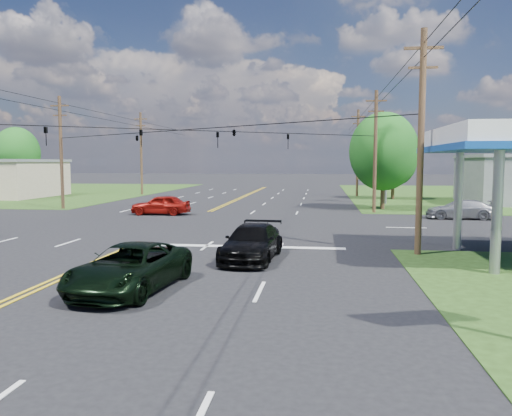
# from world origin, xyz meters

# --- Properties ---
(ground) EXTENTS (280.00, 280.00, 0.00)m
(ground) POSITION_xyz_m (0.00, 12.00, 0.00)
(ground) COLOR black
(ground) RESTS_ON ground
(stop_bar) EXTENTS (10.00, 0.50, 0.02)m
(stop_bar) POSITION_xyz_m (5.00, 4.00, 0.00)
(stop_bar) COLOR silver
(stop_bar) RESTS_ON ground
(pole_se) EXTENTS (1.60, 0.28, 9.50)m
(pole_se) POSITION_xyz_m (13.00, 3.00, 4.92)
(pole_se) COLOR #45341D
(pole_se) RESTS_ON ground
(pole_nw) EXTENTS (1.60, 0.28, 9.50)m
(pole_nw) POSITION_xyz_m (-13.00, 21.00, 4.92)
(pole_nw) COLOR #45341D
(pole_nw) RESTS_ON ground
(pole_ne) EXTENTS (1.60, 0.28, 9.50)m
(pole_ne) POSITION_xyz_m (13.00, 21.00, 4.92)
(pole_ne) COLOR #45341D
(pole_ne) RESTS_ON ground
(pole_left_far) EXTENTS (1.60, 0.28, 10.00)m
(pole_left_far) POSITION_xyz_m (-13.00, 40.00, 5.17)
(pole_left_far) COLOR #45341D
(pole_left_far) RESTS_ON ground
(pole_right_far) EXTENTS (1.60, 0.28, 10.00)m
(pole_right_far) POSITION_xyz_m (13.00, 40.00, 5.17)
(pole_right_far) COLOR #45341D
(pole_right_far) RESTS_ON ground
(span_wire_signals) EXTENTS (26.00, 18.00, 1.13)m
(span_wire_signals) POSITION_xyz_m (0.00, 12.00, 6.00)
(span_wire_signals) COLOR black
(span_wire_signals) RESTS_ON ground
(power_lines) EXTENTS (26.04, 100.00, 0.64)m
(power_lines) POSITION_xyz_m (0.00, 10.00, 8.60)
(power_lines) COLOR black
(power_lines) RESTS_ON ground
(tree_right_a) EXTENTS (5.70, 5.70, 8.18)m
(tree_right_a) POSITION_xyz_m (14.00, 24.00, 4.87)
(tree_right_a) COLOR #45341D
(tree_right_a) RESTS_ON ground
(tree_right_b) EXTENTS (4.94, 4.94, 7.09)m
(tree_right_b) POSITION_xyz_m (16.50, 36.00, 4.22)
(tree_right_b) COLOR #45341D
(tree_right_b) RESTS_ON ground
(tree_far_l) EXTENTS (6.08, 6.08, 8.72)m
(tree_far_l) POSITION_xyz_m (-32.00, 44.00, 5.19)
(tree_far_l) COLOR #45341D
(tree_far_l) RESTS_ON ground
(pickup_dkgreen) EXTENTS (2.94, 5.39, 1.43)m
(pickup_dkgreen) POSITION_xyz_m (3.00, -4.34, 0.72)
(pickup_dkgreen) COLOR black
(pickup_dkgreen) RESTS_ON ground
(suv_black) EXTENTS (2.37, 5.05, 1.42)m
(suv_black) POSITION_xyz_m (6.08, 1.01, 0.71)
(suv_black) COLOR black
(suv_black) RESTS_ON ground
(sedan_red) EXTENTS (4.48, 1.92, 1.51)m
(sedan_red) POSITION_xyz_m (-3.21, 17.50, 0.75)
(sedan_red) COLOR maroon
(sedan_red) RESTS_ON ground
(sedan_far) EXTENTS (4.70, 2.00, 1.35)m
(sedan_far) POSITION_xyz_m (18.57, 17.50, 0.68)
(sedan_far) COLOR #97989C
(sedan_far) RESTS_ON ground
(polesign_ne) EXTENTS (2.27, 0.77, 8.26)m
(polesign_ne) POSITION_xyz_m (15.00, 29.74, 6.46)
(polesign_ne) COLOR #A5A5AA
(polesign_ne) RESTS_ON ground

